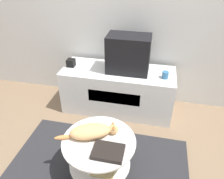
# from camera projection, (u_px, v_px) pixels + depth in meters

# --- Properties ---
(ground_plane) EXTENTS (12.00, 12.00, 0.00)m
(ground_plane) POSITION_uv_depth(u_px,v_px,m) (99.00, 165.00, 2.20)
(ground_plane) COLOR #7F664C
(wall_back) EXTENTS (8.00, 0.05, 2.60)m
(wall_back) POSITION_uv_depth(u_px,v_px,m) (125.00, 3.00, 2.58)
(wall_back) COLOR silver
(wall_back) RESTS_ON ground_plane
(rug) EXTENTS (1.75, 1.01, 0.02)m
(rug) POSITION_uv_depth(u_px,v_px,m) (99.00, 165.00, 2.20)
(rug) COLOR #28282B
(rug) RESTS_ON ground_plane
(tv_stand) EXTENTS (1.40, 0.53, 0.58)m
(tv_stand) POSITION_uv_depth(u_px,v_px,m) (118.00, 90.00, 2.84)
(tv_stand) COLOR silver
(tv_stand) RESTS_ON ground_plane
(tv) EXTENTS (0.50, 0.30, 0.45)m
(tv) POSITION_uv_depth(u_px,v_px,m) (128.00, 54.00, 2.55)
(tv) COLOR black
(tv) RESTS_ON tv_stand
(speaker) EXTENTS (0.10, 0.10, 0.10)m
(speaker) POSITION_uv_depth(u_px,v_px,m) (71.00, 63.00, 2.75)
(speaker) COLOR black
(speaker) RESTS_ON tv_stand
(mug) EXTENTS (0.07, 0.07, 0.08)m
(mug) POSITION_uv_depth(u_px,v_px,m) (165.00, 75.00, 2.50)
(mug) COLOR teal
(mug) RESTS_ON tv_stand
(coffee_table) EXTENTS (0.65, 0.65, 0.41)m
(coffee_table) POSITION_uv_depth(u_px,v_px,m) (100.00, 152.00, 1.99)
(coffee_table) COLOR #B2B2B7
(coffee_table) RESTS_ON rug
(dvd_box) EXTENTS (0.26, 0.19, 0.04)m
(dvd_box) POSITION_uv_depth(u_px,v_px,m) (108.00, 152.00, 1.78)
(dvd_box) COLOR black
(dvd_box) RESTS_ON coffee_table
(cat) EXTENTS (0.54, 0.30, 0.12)m
(cat) POSITION_uv_depth(u_px,v_px,m) (92.00, 131.00, 1.93)
(cat) COLOR tan
(cat) RESTS_ON coffee_table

